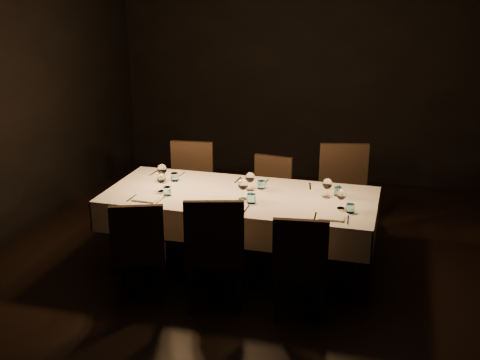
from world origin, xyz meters
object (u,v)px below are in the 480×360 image
(dining_table, at_px, (240,202))
(chair_far_right, at_px, (344,192))
(chair_far_left, at_px, (190,183))
(chair_near_right, at_px, (300,262))
(chair_near_center, at_px, (215,247))
(chair_near_left, at_px, (139,247))
(chair_far_center, at_px, (270,193))

(dining_table, height_order, chair_far_right, chair_far_right)
(chair_far_left, bearing_deg, dining_table, -52.32)
(dining_table, distance_m, chair_near_right, 1.03)
(chair_near_center, bearing_deg, chair_near_left, -9.81)
(chair_near_left, relative_size, chair_far_right, 0.88)
(chair_near_center, relative_size, chair_near_right, 1.11)
(dining_table, bearing_deg, chair_near_center, -90.77)
(chair_near_right, bearing_deg, chair_far_left, -52.66)
(chair_near_center, xyz_separation_m, chair_far_center, (0.11, 1.59, -0.06))
(chair_near_left, xyz_separation_m, chair_far_right, (1.55, 1.69, 0.06))
(dining_table, height_order, chair_near_center, chair_near_center)
(dining_table, relative_size, chair_far_center, 2.87)
(chair_near_left, relative_size, chair_far_left, 0.94)
(dining_table, relative_size, chair_near_right, 2.77)
(chair_near_right, xyz_separation_m, chair_far_center, (-0.61, 1.57, -0.02))
(chair_near_center, distance_m, chair_near_right, 0.72)
(chair_near_right, relative_size, chair_far_right, 0.86)
(chair_far_center, xyz_separation_m, chair_far_right, (0.78, 0.02, 0.08))
(dining_table, distance_m, chair_far_right, 1.24)
(chair_far_center, relative_size, chair_far_right, 0.83)
(chair_near_center, distance_m, chair_far_right, 1.85)
(dining_table, relative_size, chair_far_left, 2.57)
(chair_far_left, relative_size, chair_far_right, 0.93)
(chair_near_right, bearing_deg, chair_near_center, -5.26)
(dining_table, xyz_separation_m, chair_near_center, (-0.01, -0.75, -0.14))
(chair_far_center, bearing_deg, chair_near_left, -106.59)
(chair_near_right, bearing_deg, chair_far_right, -103.35)
(chair_far_left, xyz_separation_m, chair_far_center, (0.89, 0.04, -0.05))
(dining_table, distance_m, chair_far_center, 0.87)
(chair_near_left, xyz_separation_m, chair_far_left, (-0.13, 1.63, 0.03))
(chair_near_center, height_order, chair_near_right, chair_near_center)
(chair_near_left, bearing_deg, chair_far_left, -106.54)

